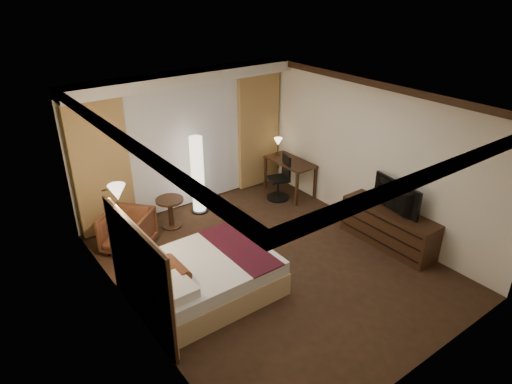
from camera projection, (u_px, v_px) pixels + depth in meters
floor at (271, 264)px, 7.46m from camera, size 4.50×5.50×0.01m
ceiling at (273, 101)px, 6.28m from camera, size 4.50×5.50×0.01m
back_wall at (184, 140)px, 8.85m from camera, size 4.50×0.02×2.70m
left_wall at (130, 236)px, 5.66m from camera, size 0.02×5.50×2.70m
right_wall at (371, 157)px, 8.07m from camera, size 0.02×5.50×2.70m
crown_molding at (273, 105)px, 6.30m from camera, size 4.50×5.50×0.12m
soffit at (186, 78)px, 8.12m from camera, size 4.50×0.50×0.20m
curtain_sheer at (186, 146)px, 8.84m from camera, size 2.48×0.04×2.45m
curtain_left_drape at (101, 168)px, 7.88m from camera, size 1.00×0.14×2.45m
curtain_right_drape at (258, 130)px, 9.71m from camera, size 1.00×0.14×2.45m
wall_sconce at (117, 192)px, 6.16m from camera, size 0.24×0.24×0.24m
bed at (207, 277)px, 6.67m from camera, size 1.95×1.52×0.57m
headboard at (140, 275)px, 5.94m from camera, size 0.12×1.82×1.50m
armchair at (128, 229)px, 7.70m from camera, size 1.02×1.03×0.77m
side_table at (171, 213)px, 8.43m from camera, size 0.52×0.52×0.57m
floor_lamp at (198, 175)px, 8.75m from camera, size 0.33×0.33×1.57m
desk at (290, 177)px, 9.66m from camera, size 0.55×1.13×0.75m
desk_lamp at (278, 147)px, 9.71m from camera, size 0.18×0.18×0.34m
office_chair at (278, 177)px, 9.38m from camera, size 0.58×0.58×0.96m
dresser at (388, 227)px, 7.85m from camera, size 0.50×1.73×0.67m
television at (392, 195)px, 7.56m from camera, size 0.74×1.10×0.13m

